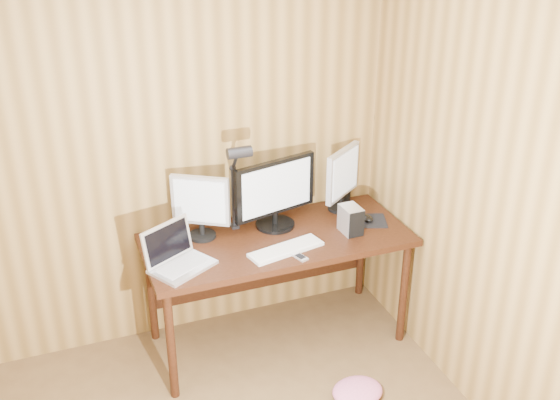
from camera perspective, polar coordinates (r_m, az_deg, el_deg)
room_shell at (r=2.16m, az=-8.46°, el=-15.38°), size 4.00×4.00×4.00m
desk at (r=4.07m, az=-0.61°, el=-4.29°), size 1.60×0.70×0.75m
monitor_center at (r=3.98m, az=-0.43°, el=0.63°), size 0.55×0.24×0.44m
monitor_left at (r=3.88m, az=-6.93°, el=-0.47°), size 0.31×0.21×0.40m
monitor_right at (r=4.21m, az=5.48°, el=1.95°), size 0.32×0.25×0.42m
laptop at (r=3.68m, az=-9.03°, el=-4.87°), size 0.41×0.39×0.24m
keyboard at (r=3.80m, az=0.52°, el=-4.30°), size 0.47×0.23×0.02m
mousepad at (r=4.17m, az=7.58°, el=-1.80°), size 0.29×0.27×0.00m
mouse at (r=4.16m, az=7.59°, el=-1.56°), size 0.10×0.12×0.04m
hard_drive at (r=3.99m, az=6.19°, el=-1.72°), size 0.11×0.16×0.17m
phone at (r=3.73m, az=1.78°, el=-4.99°), size 0.07×0.11×0.01m
speaker at (r=4.40m, az=5.85°, el=0.62°), size 0.05×0.05×0.12m
desk_lamp at (r=3.84m, az=-3.79°, el=2.18°), size 0.14×0.20×0.62m
fabric_pile at (r=3.93m, az=6.76°, el=-16.22°), size 0.35×0.31×0.09m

